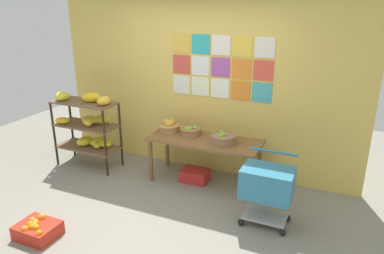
{
  "coord_description": "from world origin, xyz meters",
  "views": [
    {
      "loc": [
        1.99,
        -3.23,
        2.52
      ],
      "look_at": [
        0.24,
        0.72,
        0.99
      ],
      "focal_mm": 33.88,
      "sensor_mm": 36.0,
      "label": 1
    }
  ],
  "objects_px": {
    "fruit_basket_back_right": "(223,138)",
    "fruit_basket_right": "(191,131)",
    "banana_shelf_unit": "(87,122)",
    "fruit_basket_centre": "(169,126)",
    "shopping_cart": "(267,185)",
    "produce_crate_under_table": "(195,175)",
    "orange_crate_foreground": "(37,229)",
    "display_table": "(205,144)"
  },
  "relations": [
    {
      "from": "banana_shelf_unit",
      "to": "orange_crate_foreground",
      "type": "bearing_deg",
      "value": -69.43
    },
    {
      "from": "fruit_basket_back_right",
      "to": "fruit_basket_centre",
      "type": "bearing_deg",
      "value": 172.02
    },
    {
      "from": "fruit_basket_right",
      "to": "shopping_cart",
      "type": "distance_m",
      "value": 1.51
    },
    {
      "from": "banana_shelf_unit",
      "to": "fruit_basket_centre",
      "type": "distance_m",
      "value": 1.3
    },
    {
      "from": "banana_shelf_unit",
      "to": "orange_crate_foreground",
      "type": "xyz_separation_m",
      "value": [
        0.66,
        -1.76,
        -0.63
      ]
    },
    {
      "from": "shopping_cart",
      "to": "fruit_basket_centre",
      "type": "bearing_deg",
      "value": 142.02
    },
    {
      "from": "display_table",
      "to": "produce_crate_under_table",
      "type": "relative_size",
      "value": 4.05
    },
    {
      "from": "fruit_basket_back_right",
      "to": "orange_crate_foreground",
      "type": "height_order",
      "value": "fruit_basket_back_right"
    },
    {
      "from": "banana_shelf_unit",
      "to": "produce_crate_under_table",
      "type": "distance_m",
      "value": 1.86
    },
    {
      "from": "fruit_basket_right",
      "to": "produce_crate_under_table",
      "type": "height_order",
      "value": "fruit_basket_right"
    },
    {
      "from": "orange_crate_foreground",
      "to": "shopping_cart",
      "type": "xyz_separation_m",
      "value": [
        2.26,
        1.29,
        0.41
      ]
    },
    {
      "from": "banana_shelf_unit",
      "to": "display_table",
      "type": "distance_m",
      "value": 1.89
    },
    {
      "from": "display_table",
      "to": "orange_crate_foreground",
      "type": "xyz_separation_m",
      "value": [
        -1.22,
        -1.96,
        -0.5
      ]
    },
    {
      "from": "fruit_basket_back_right",
      "to": "shopping_cart",
      "type": "relative_size",
      "value": 0.42
    },
    {
      "from": "banana_shelf_unit",
      "to": "shopping_cart",
      "type": "distance_m",
      "value": 2.97
    },
    {
      "from": "orange_crate_foreground",
      "to": "shopping_cart",
      "type": "distance_m",
      "value": 2.64
    },
    {
      "from": "display_table",
      "to": "produce_crate_under_table",
      "type": "height_order",
      "value": "display_table"
    },
    {
      "from": "banana_shelf_unit",
      "to": "shopping_cart",
      "type": "bearing_deg",
      "value": -8.99
    },
    {
      "from": "banana_shelf_unit",
      "to": "fruit_basket_right",
      "type": "bearing_deg",
      "value": 9.79
    },
    {
      "from": "produce_crate_under_table",
      "to": "orange_crate_foreground",
      "type": "distance_m",
      "value": 2.22
    },
    {
      "from": "banana_shelf_unit",
      "to": "display_table",
      "type": "bearing_deg",
      "value": 6.18
    },
    {
      "from": "fruit_basket_centre",
      "to": "orange_crate_foreground",
      "type": "distance_m",
      "value": 2.23
    },
    {
      "from": "banana_shelf_unit",
      "to": "display_table",
      "type": "relative_size",
      "value": 0.76
    },
    {
      "from": "fruit_basket_centre",
      "to": "fruit_basket_back_right",
      "type": "bearing_deg",
      "value": -7.98
    },
    {
      "from": "display_table",
      "to": "produce_crate_under_table",
      "type": "xyz_separation_m",
      "value": [
        -0.13,
        -0.02,
        -0.5
      ]
    },
    {
      "from": "fruit_basket_back_right",
      "to": "orange_crate_foreground",
      "type": "relative_size",
      "value": 0.8
    },
    {
      "from": "display_table",
      "to": "fruit_basket_centre",
      "type": "distance_m",
      "value": 0.64
    },
    {
      "from": "banana_shelf_unit",
      "to": "fruit_basket_centre",
      "type": "relative_size",
      "value": 3.66
    },
    {
      "from": "fruit_basket_back_right",
      "to": "produce_crate_under_table",
      "type": "xyz_separation_m",
      "value": [
        -0.42,
        0.02,
        -0.65
      ]
    },
    {
      "from": "fruit_basket_back_right",
      "to": "produce_crate_under_table",
      "type": "bearing_deg",
      "value": 177.86
    },
    {
      "from": "produce_crate_under_table",
      "to": "orange_crate_foreground",
      "type": "bearing_deg",
      "value": -119.22
    },
    {
      "from": "produce_crate_under_table",
      "to": "orange_crate_foreground",
      "type": "xyz_separation_m",
      "value": [
        -1.08,
        -1.94,
        0.01
      ]
    },
    {
      "from": "shopping_cart",
      "to": "fruit_basket_right",
      "type": "bearing_deg",
      "value": 136.56
    },
    {
      "from": "fruit_basket_right",
      "to": "banana_shelf_unit",
      "type": "bearing_deg",
      "value": -170.21
    },
    {
      "from": "fruit_basket_back_right",
      "to": "fruit_basket_right",
      "type": "distance_m",
      "value": 0.55
    },
    {
      "from": "fruit_basket_back_right",
      "to": "orange_crate_foreground",
      "type": "xyz_separation_m",
      "value": [
        -1.51,
        -1.92,
        -0.65
      ]
    },
    {
      "from": "produce_crate_under_table",
      "to": "fruit_basket_back_right",
      "type": "bearing_deg",
      "value": -2.14
    },
    {
      "from": "orange_crate_foreground",
      "to": "display_table",
      "type": "bearing_deg",
      "value": 58.17
    },
    {
      "from": "banana_shelf_unit",
      "to": "fruit_basket_right",
      "type": "xyz_separation_m",
      "value": [
        1.63,
        0.28,
        0.01
      ]
    },
    {
      "from": "orange_crate_foreground",
      "to": "fruit_basket_back_right",
      "type": "bearing_deg",
      "value": 51.89
    },
    {
      "from": "produce_crate_under_table",
      "to": "shopping_cart",
      "type": "relative_size",
      "value": 0.46
    },
    {
      "from": "display_table",
      "to": "fruit_basket_right",
      "type": "relative_size",
      "value": 5.24
    }
  ]
}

